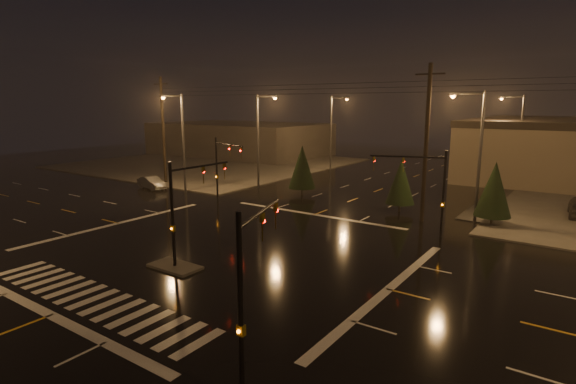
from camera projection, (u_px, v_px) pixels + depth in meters
The scene contains 22 objects.
ground at pixel (224, 249), 28.40m from camera, with size 140.00×140.00×0.00m, color black.
sidewalk_nw at pixel (213, 163), 69.35m from camera, with size 36.00×36.00×0.12m, color #42403B.
median_island at pixel (175, 267), 25.16m from camera, with size 3.00×1.60×0.15m, color #42403B.
crosswalk at pixel (93, 299), 21.14m from camera, with size 15.00×2.60×0.01m, color beige.
stop_bar_near at pixel (51, 315), 19.53m from camera, with size 16.00×0.50×0.01m, color beige.
stop_bar_far at pixel (315, 215), 37.26m from camera, with size 16.00×0.50×0.01m, color beige.
commercial_block at pixel (239, 139), 81.29m from camera, with size 30.00×18.00×5.60m, color #3C3735.
signal_mast_median at pixel (185, 200), 25.20m from camera, with size 0.25×4.59×6.00m.
signal_mast_ne at pixel (428, 182), 30.52m from camera, with size 4.84×1.86×6.00m.
signal_mast_nw at pixel (222, 162), 41.15m from camera, with size 4.84×1.86×6.00m.
signal_mast_se at pixel (249, 277), 14.10m from camera, with size 1.55×3.87×6.00m.
streetlight_1 at pixel (260, 135), 48.04m from camera, with size 2.77×0.32×10.00m.
streetlight_2 at pixel (333, 128), 60.94m from camera, with size 2.77×0.32×10.00m.
streetlight_3 at pixel (476, 147), 33.92m from camera, with size 2.77×0.32×10.00m.
streetlight_4 at pixel (518, 133), 50.04m from camera, with size 2.77×0.32×10.00m.
streetlight_5 at pixel (181, 136), 45.24m from camera, with size 0.32×2.77×10.00m.
utility_pole_0 at pixel (163, 130), 50.80m from camera, with size 2.20×0.32×12.00m.
utility_pole_1 at pixel (426, 143), 34.02m from camera, with size 2.20×0.32×12.00m.
conifer_0 at pixel (494, 189), 33.55m from camera, with size 2.65×2.65×4.85m.
conifer_3 at pixel (302, 167), 44.89m from camera, with size 2.74×2.74×4.99m.
conifer_4 at pixel (401, 182), 37.88m from camera, with size 2.43×2.43×4.49m.
car_crossing at pixel (152, 183), 48.41m from camera, with size 1.41×4.04×1.33m, color #5A5E62.
Camera 1 is at (18.83, -20.00, 9.05)m, focal length 28.00 mm.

